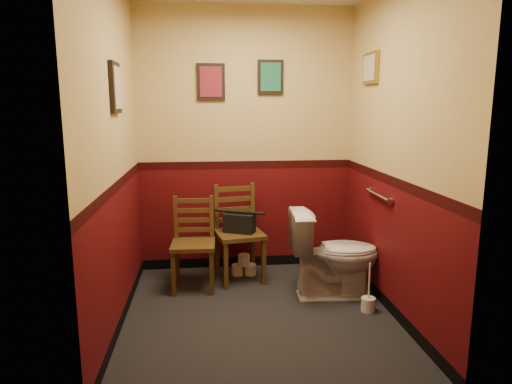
% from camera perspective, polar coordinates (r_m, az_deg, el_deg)
% --- Properties ---
extents(floor, '(2.20, 2.40, 0.00)m').
position_cam_1_polar(floor, '(3.93, 0.42, -15.19)').
color(floor, black).
rests_on(floor, ground).
extents(wall_back, '(2.20, 0.00, 2.70)m').
position_cam_1_polar(wall_back, '(4.74, -1.27, 6.31)').
color(wall_back, '#4B090C').
rests_on(wall_back, ground).
extents(wall_front, '(2.20, 0.00, 2.70)m').
position_cam_1_polar(wall_front, '(2.37, 3.86, 1.79)').
color(wall_front, '#4B090C').
rests_on(wall_front, ground).
extents(wall_left, '(0.00, 2.40, 2.70)m').
position_cam_1_polar(wall_left, '(3.59, -17.32, 4.39)').
color(wall_left, '#4B090C').
rests_on(wall_left, ground).
extents(wall_right, '(0.00, 2.40, 2.70)m').
position_cam_1_polar(wall_right, '(3.84, 17.04, 4.78)').
color(wall_right, '#4B090C').
rests_on(wall_right, ground).
extents(grab_bar, '(0.05, 0.56, 0.06)m').
position_cam_1_polar(grab_bar, '(4.11, 14.98, -0.38)').
color(grab_bar, silver).
rests_on(grab_bar, wall_right).
extents(framed_print_back_a, '(0.28, 0.04, 0.36)m').
position_cam_1_polar(framed_print_back_a, '(4.69, -5.67, 13.55)').
color(framed_print_back_a, black).
rests_on(framed_print_back_a, wall_back).
extents(framed_print_back_b, '(0.26, 0.04, 0.34)m').
position_cam_1_polar(framed_print_back_b, '(4.74, 1.82, 14.17)').
color(framed_print_back_b, black).
rests_on(framed_print_back_b, wall_back).
extents(framed_print_left, '(0.04, 0.30, 0.38)m').
position_cam_1_polar(framed_print_left, '(3.67, -17.15, 12.35)').
color(framed_print_left, black).
rests_on(framed_print_left, wall_left).
extents(framed_print_right, '(0.04, 0.34, 0.28)m').
position_cam_1_polar(framed_print_right, '(4.38, 14.13, 14.79)').
color(framed_print_right, olive).
rests_on(framed_print_right, wall_right).
extents(toilet, '(0.82, 0.49, 0.79)m').
position_cam_1_polar(toilet, '(4.22, 9.73, -7.70)').
color(toilet, white).
rests_on(toilet, floor).
extents(toilet_brush, '(0.12, 0.12, 0.43)m').
position_cam_1_polar(toilet_brush, '(4.09, 13.85, -13.37)').
color(toilet_brush, silver).
rests_on(toilet_brush, floor).
extents(chair_left, '(0.42, 0.42, 0.87)m').
position_cam_1_polar(chair_left, '(4.39, -7.82, -6.36)').
color(chair_left, '#503618').
rests_on(chair_left, floor).
extents(chair_right, '(0.52, 0.52, 0.94)m').
position_cam_1_polar(chair_right, '(4.55, -2.20, -5.13)').
color(chair_right, '#503618').
rests_on(chair_right, floor).
extents(handbag, '(0.33, 0.25, 0.22)m').
position_cam_1_polar(handbag, '(4.48, -2.07, -3.86)').
color(handbag, black).
rests_on(handbag, chair_right).
extents(tp_stack, '(0.25, 0.13, 0.22)m').
position_cam_1_polar(tp_stack, '(4.75, -1.53, -9.28)').
color(tp_stack, silver).
rests_on(tp_stack, floor).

